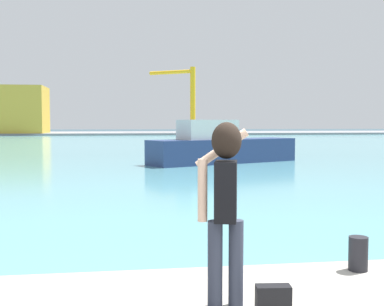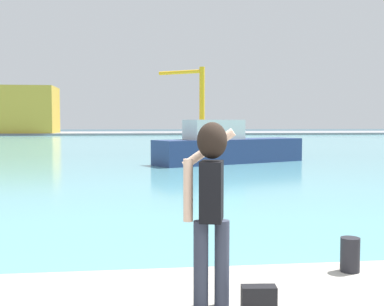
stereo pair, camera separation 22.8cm
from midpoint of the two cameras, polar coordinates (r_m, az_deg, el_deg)
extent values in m
plane|color=#334751|center=(53.65, -5.16, 1.19)|extent=(220.00, 220.00, 0.00)
cube|color=#599EA8|center=(55.65, -5.21, 1.29)|extent=(140.00, 100.00, 0.02)
cube|color=gray|center=(95.62, -5.87, 2.37)|extent=(140.00, 20.00, 0.38)
cylinder|color=#2D3342|center=(4.60, 2.53, -13.11)|extent=(0.14, 0.14, 0.82)
cylinder|color=#2D3342|center=(4.63, 5.04, -12.99)|extent=(0.14, 0.14, 0.82)
cube|color=black|center=(4.46, 3.82, -4.54)|extent=(0.28, 0.38, 0.56)
sphere|color=#E0B293|center=(4.42, 3.85, 1.37)|extent=(0.22, 0.22, 0.22)
ellipsoid|color=black|center=(4.40, 3.90, 1.49)|extent=(0.28, 0.26, 0.34)
cylinder|color=#E0B293|center=(4.43, 1.02, -4.47)|extent=(0.09, 0.09, 0.58)
cylinder|color=#E0B293|center=(4.65, 3.42, 0.50)|extent=(0.53, 0.21, 0.40)
cube|color=black|center=(4.76, 3.54, 2.62)|extent=(0.03, 0.07, 0.14)
cube|color=black|center=(4.64, 9.43, -16.77)|extent=(0.33, 0.17, 0.24)
cylinder|color=black|center=(6.01, 19.37, -11.35)|extent=(0.22, 0.22, 0.40)
cube|color=navy|center=(26.97, 4.84, 0.25)|extent=(9.00, 5.60, 1.34)
cube|color=silver|center=(26.28, 2.88, 2.80)|extent=(3.49, 2.72, 1.08)
cube|color=gold|center=(93.03, -20.60, 4.83)|extent=(15.68, 9.04, 8.41)
cylinder|color=yellow|center=(90.84, 1.27, 6.35)|extent=(1.00, 1.00, 12.37)
cylinder|color=yellow|center=(93.36, -1.33, 9.59)|extent=(8.11, 5.76, 0.70)
camera|label=1|loc=(0.11, -89.38, 0.04)|focal=44.76mm
camera|label=2|loc=(0.11, 90.62, -0.04)|focal=44.76mm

